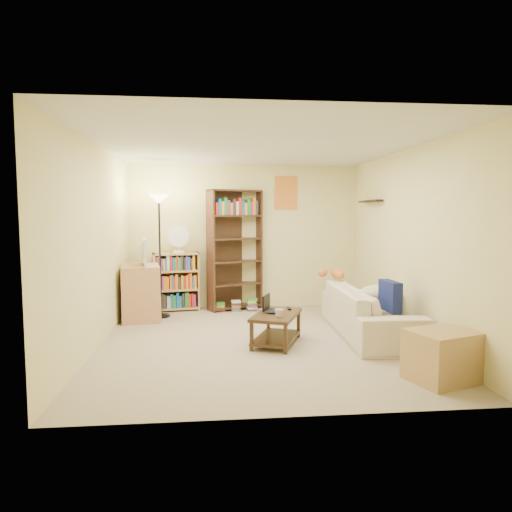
% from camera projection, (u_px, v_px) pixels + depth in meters
% --- Properties ---
extents(room, '(4.50, 4.54, 2.52)m').
position_uv_depth(room, '(258.00, 216.00, 5.78)').
color(room, tan).
rests_on(room, ground).
extents(sofa, '(2.27, 1.02, 0.64)m').
position_uv_depth(sofa, '(370.00, 311.00, 6.22)').
color(sofa, beige).
rests_on(sofa, ground).
extents(navy_pillow, '(0.15, 0.43, 0.38)m').
position_uv_depth(navy_pillow, '(390.00, 296.00, 5.73)').
color(navy_pillow, navy).
rests_on(navy_pillow, sofa).
extents(cream_blanket, '(0.59, 0.42, 0.25)m').
position_uv_depth(cream_blanket, '(380.00, 294.00, 6.26)').
color(cream_blanket, beige).
rests_on(cream_blanket, sofa).
extents(tabby_cat, '(0.51, 0.19, 0.17)m').
position_uv_depth(tabby_cat, '(335.00, 274.00, 7.01)').
color(tabby_cat, orange).
rests_on(tabby_cat, sofa).
extents(coffee_table, '(0.79, 1.00, 0.39)m').
position_uv_depth(coffee_table, '(276.00, 325.00, 5.77)').
color(coffee_table, '#3B2716').
rests_on(coffee_table, ground).
extents(laptop, '(0.39, 0.34, 0.02)m').
position_uv_depth(laptop, '(276.00, 311.00, 5.83)').
color(laptop, black).
rests_on(laptop, coffee_table).
extents(laptop_screen, '(0.12, 0.28, 0.20)m').
position_uv_depth(laptop_screen, '(266.00, 302.00, 5.86)').
color(laptop_screen, white).
rests_on(laptop_screen, laptop).
extents(mug, '(0.15, 0.15, 0.10)m').
position_uv_depth(mug, '(279.00, 313.00, 5.53)').
color(mug, silver).
rests_on(mug, coffee_table).
extents(tv_remote, '(0.06, 0.16, 0.02)m').
position_uv_depth(tv_remote, '(289.00, 308.00, 6.01)').
color(tv_remote, black).
rests_on(tv_remote, coffee_table).
extents(tv_stand, '(0.68, 0.87, 0.85)m').
position_uv_depth(tv_stand, '(141.00, 292.00, 7.14)').
color(tv_stand, tan).
rests_on(tv_stand, ground).
extents(television, '(0.75, 0.31, 0.41)m').
position_uv_depth(television, '(140.00, 252.00, 7.08)').
color(television, black).
rests_on(television, tv_stand).
extents(tall_bookshelf, '(0.97, 0.64, 2.06)m').
position_uv_depth(tall_bookshelf, '(235.00, 247.00, 7.83)').
color(tall_bookshelf, '#402318').
rests_on(tall_bookshelf, ground).
extents(short_bookshelf, '(0.81, 0.43, 0.99)m').
position_uv_depth(short_bookshelf, '(176.00, 282.00, 7.79)').
color(short_bookshelf, tan).
rests_on(short_bookshelf, ground).
extents(desk_fan, '(0.35, 0.20, 0.46)m').
position_uv_depth(desk_fan, '(179.00, 239.00, 7.68)').
color(desk_fan, white).
rests_on(desk_fan, short_bookshelf).
extents(floor_lamp, '(0.33, 0.33, 1.95)m').
position_uv_depth(floor_lamp, '(159.00, 220.00, 7.19)').
color(floor_lamp, black).
rests_on(floor_lamp, ground).
extents(side_table, '(0.55, 0.55, 0.51)m').
position_uv_depth(side_table, '(342.00, 302.00, 7.24)').
color(side_table, tan).
rests_on(side_table, ground).
extents(end_cabinet, '(0.73, 0.67, 0.50)m').
position_uv_depth(end_cabinet, '(442.00, 356.00, 4.47)').
color(end_cabinet, tan).
rests_on(end_cabinet, ground).
extents(book_stacks, '(0.72, 0.15, 0.21)m').
position_uv_depth(book_stacks, '(238.00, 306.00, 7.75)').
color(book_stacks, red).
rests_on(book_stacks, ground).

